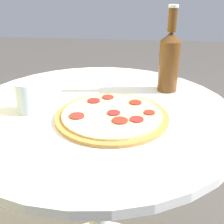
% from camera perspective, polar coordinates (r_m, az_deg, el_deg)
% --- Properties ---
extents(table, '(0.84, 0.84, 0.71)m').
position_cam_1_polar(table, '(1.04, -2.46, -8.92)').
color(table, silver).
rests_on(table, ground_plane).
extents(pizza, '(0.33, 0.33, 0.02)m').
position_cam_1_polar(pizza, '(0.89, 0.01, -0.69)').
color(pizza, '#B77F3D').
rests_on(pizza, table).
extents(beer_bottle, '(0.07, 0.07, 0.29)m').
position_cam_1_polar(beer_bottle, '(1.07, 10.43, 9.49)').
color(beer_bottle, '#563314').
rests_on(beer_bottle, table).
extents(drinking_glass, '(0.07, 0.07, 0.09)m').
position_cam_1_polar(drinking_glass, '(0.95, -15.21, 2.61)').
color(drinking_glass, '#ADBCC6').
rests_on(drinking_glass, table).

